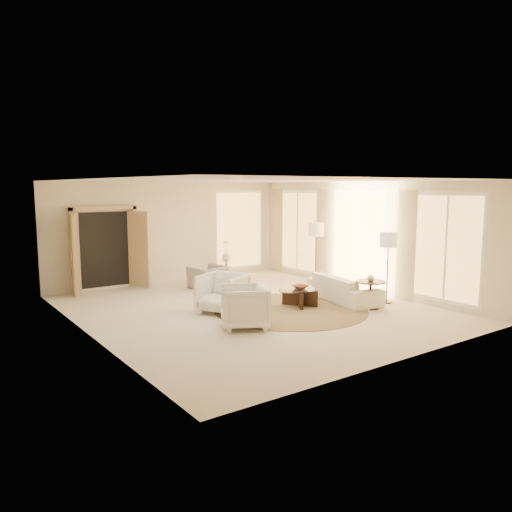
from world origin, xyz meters
TOP-DOWN VIEW (x-y plane):
  - room at (0.00, 0.00)m, footprint 7.04×8.04m
  - windows_right at (3.45, 0.10)m, footprint 0.10×6.40m
  - window_back_corner at (2.30, 3.95)m, footprint 1.70×0.10m
  - curtains_right at (3.40, 1.00)m, footprint 0.06×5.20m
  - french_doors at (-1.90, 3.82)m, footprint 1.95×0.66m
  - area_rug at (0.64, -0.57)m, footprint 3.42×3.42m
  - sofa at (2.22, -0.59)m, footprint 1.16×2.16m
  - armchair_left at (-0.65, 0.13)m, footprint 1.16×1.18m
  - armchair_right at (-0.92, -1.09)m, footprint 1.13×1.15m
  - accent_chair at (0.38, 2.55)m, footprint 0.99×0.75m
  - coffee_table at (1.05, -0.40)m, footprint 1.09×1.09m
  - end_table at (2.18, -1.45)m, footprint 0.65×0.65m
  - side_table at (1.46, 3.40)m, footprint 0.46×0.46m
  - floor_lamp_near at (2.90, 1.15)m, footprint 0.41×0.41m
  - floor_lamp_far at (2.90, -1.30)m, footprint 0.40×0.40m
  - bowl at (1.05, -0.40)m, footprint 0.35×0.35m
  - end_vase at (2.18, -1.45)m, footprint 0.18×0.18m
  - side_vase at (1.46, 3.40)m, footprint 0.31×0.31m

SIDE VIEW (x-z plane):
  - area_rug at x=0.64m, z-range 0.00..0.01m
  - coffee_table at x=1.05m, z-range 0.05..0.45m
  - sofa at x=2.22m, z-range 0.00..0.60m
  - side_table at x=1.46m, z-range 0.06..0.59m
  - accent_chair at x=0.38m, z-range 0.00..0.78m
  - end_table at x=2.18m, z-range 0.11..0.73m
  - bowl at x=1.05m, z-range 0.40..0.48m
  - armchair_right at x=-0.92m, z-range 0.00..0.89m
  - armchair_left at x=-0.65m, z-range 0.00..0.92m
  - side_vase at x=1.46m, z-range 0.53..0.79m
  - end_vase at x=2.18m, z-range 0.61..0.78m
  - french_doors at x=-1.90m, z-range -0.01..2.15m
  - curtains_right at x=3.40m, z-range 0.00..2.60m
  - windows_right at x=3.45m, z-range 0.15..2.55m
  - window_back_corner at x=2.30m, z-range 0.15..2.55m
  - floor_lamp_far at x=2.90m, z-range 0.57..2.21m
  - room at x=0.00m, z-range -0.02..2.81m
  - floor_lamp_near at x=2.90m, z-range 0.60..2.31m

